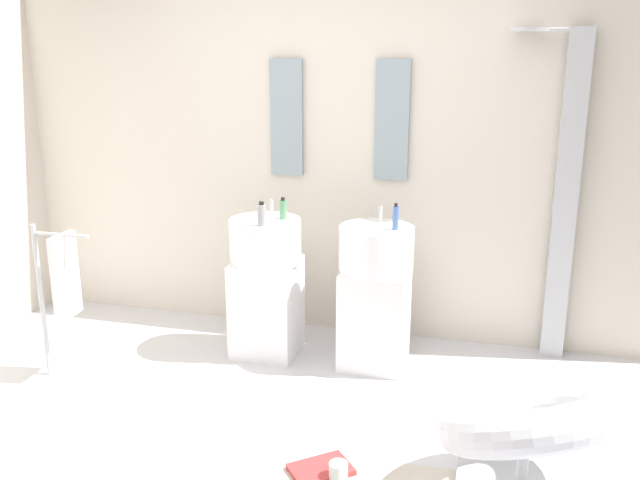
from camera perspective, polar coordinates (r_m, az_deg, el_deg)
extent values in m
cube|color=silver|center=(3.61, -4.76, -17.22)|extent=(4.80, 3.60, 0.04)
cube|color=beige|center=(4.65, 1.71, 7.86)|extent=(4.80, 0.10, 2.60)
cube|color=white|center=(4.49, -4.42, -5.52)|extent=(0.40, 0.40, 0.62)
cylinder|color=white|center=(4.35, -4.54, -0.02)|extent=(0.45, 0.45, 0.27)
cylinder|color=#B7BABF|center=(4.42, -4.06, 2.72)|extent=(0.02, 0.02, 0.10)
cube|color=white|center=(4.32, 4.54, -6.40)|extent=(0.40, 0.40, 0.62)
cylinder|color=white|center=(4.18, 4.67, -0.70)|extent=(0.45, 0.45, 0.27)
cylinder|color=#B7BABF|center=(4.25, 5.03, 2.16)|extent=(0.02, 0.02, 0.10)
cube|color=#8C9EA8|center=(4.66, -2.79, 10.07)|extent=(0.22, 0.03, 0.77)
cube|color=#8C9EA8|center=(4.50, 5.98, 9.79)|extent=(0.22, 0.03, 0.77)
cube|color=#B7BABF|center=(4.48, 19.66, 3.06)|extent=(0.14, 0.08, 2.05)
cylinder|color=#B7BABF|center=(4.36, 18.89, 16.15)|extent=(0.30, 0.02, 0.02)
cylinder|color=#B7BABF|center=(4.32, 16.86, 16.32)|extent=(0.24, 0.24, 0.02)
cylinder|color=#B7BABF|center=(3.26, 16.43, -17.23)|extent=(0.05, 0.05, 0.34)
torus|color=silver|center=(3.16, 16.72, -14.18)|extent=(1.09, 1.09, 0.49)
cylinder|color=#B7BABF|center=(4.43, -22.04, -4.74)|extent=(0.03, 0.03, 0.95)
cylinder|color=#B7BABF|center=(4.20, -20.66, 0.41)|extent=(0.36, 0.02, 0.02)
cube|color=white|center=(4.27, -20.34, -2.82)|extent=(0.04, 0.22, 0.50)
cube|color=#B73838|center=(3.41, 0.07, -18.46)|extent=(0.34, 0.33, 0.03)
cylinder|color=white|center=(3.33, 1.53, -18.67)|extent=(0.09, 0.09, 0.10)
cylinder|color=#99999E|center=(4.15, -4.84, 2.04)|extent=(0.05, 0.05, 0.13)
cylinder|color=black|center=(4.13, -4.87, 3.05)|extent=(0.03, 0.03, 0.02)
cylinder|color=#4C72B7|center=(4.07, 6.27, 1.81)|extent=(0.04, 0.04, 0.14)
cylinder|color=black|center=(4.05, 6.31, 2.90)|extent=(0.02, 0.02, 0.02)
cylinder|color=#59996B|center=(4.31, -3.08, 2.51)|extent=(0.04, 0.04, 0.12)
cylinder|color=black|center=(4.29, -3.09, 3.41)|extent=(0.02, 0.02, 0.02)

